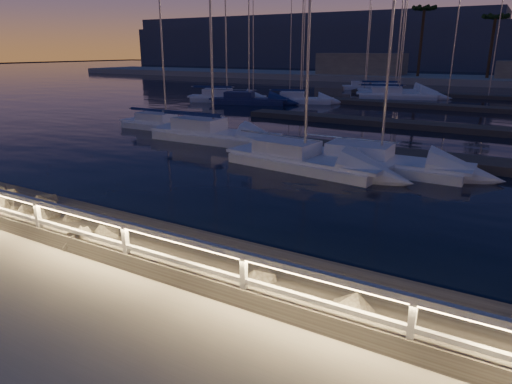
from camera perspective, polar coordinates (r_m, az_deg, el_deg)
ground at (r=11.19m, az=-19.32°, el=-7.64°), size 400.00×400.00×0.00m
harbor_water at (r=38.81m, az=18.53°, el=8.35°), size 400.00×440.00×0.60m
guard_rail at (r=10.95m, az=-19.96°, el=-3.87°), size 44.11×0.12×1.06m
floating_docks at (r=39.98m, az=19.02°, el=9.37°), size 22.00×36.00×0.40m
far_shore at (r=80.92m, az=25.41°, el=12.77°), size 160.00×14.00×5.20m
palm_left at (r=80.17m, az=20.28°, el=20.41°), size 3.00×3.00×11.20m
palm_center at (r=79.69m, az=27.75°, el=18.59°), size 3.00×3.00×9.70m
distant_hills at (r=143.25m, az=19.24°, el=16.57°), size 230.00×37.50×18.00m
sailboat_a at (r=27.03m, az=-5.69°, el=7.36°), size 7.96×2.58×13.52m
sailboat_b at (r=20.79m, az=5.62°, el=4.21°), size 7.82×3.17×12.96m
sailboat_c at (r=21.16m, az=14.76°, el=3.90°), size 7.70×2.43×12.98m
sailboat_e at (r=47.81m, az=-3.89°, el=11.75°), size 8.06×4.83×13.38m
sailboat_f at (r=31.67m, az=-11.39°, el=8.45°), size 6.84×2.27×11.53m
sailboat_i at (r=46.65m, az=5.35°, el=11.51°), size 6.73×4.05×11.18m
sailboat_j at (r=45.80m, az=-1.13°, el=11.50°), size 7.88×4.51×12.97m
sailboat_k at (r=53.22m, az=16.96°, el=11.61°), size 9.02×4.90×14.76m
sailboat_m at (r=64.41m, az=13.41°, el=12.73°), size 6.32×4.15×10.59m
sailboat_n at (r=57.54m, az=16.72°, el=12.03°), size 8.81×5.52×14.62m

